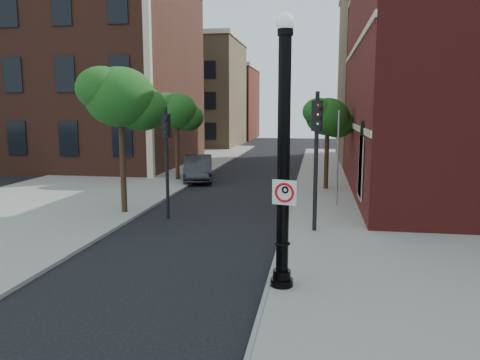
% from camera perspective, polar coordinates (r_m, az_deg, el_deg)
% --- Properties ---
extents(ground, '(120.00, 120.00, 0.00)m').
position_cam_1_polar(ground, '(11.84, -6.94, -13.09)').
color(ground, black).
rests_on(ground, ground).
extents(sidewalk_right, '(8.00, 60.00, 0.12)m').
position_cam_1_polar(sidewalk_right, '(21.18, 16.92, -3.46)').
color(sidewalk_right, gray).
rests_on(sidewalk_right, ground).
extents(sidewalk_left, '(10.00, 50.00, 0.12)m').
position_cam_1_polar(sidewalk_left, '(31.31, -13.57, 0.52)').
color(sidewalk_left, gray).
rests_on(sidewalk_left, ground).
extents(curb_edge, '(0.10, 60.00, 0.14)m').
position_cam_1_polar(curb_edge, '(21.01, 6.17, -3.19)').
color(curb_edge, gray).
rests_on(curb_edge, ground).
extents(victorian_building, '(18.60, 14.60, 17.95)m').
position_cam_1_polar(victorian_building, '(39.71, -20.21, 14.49)').
color(victorian_building, '#5A2E21').
rests_on(victorian_building, ground).
extents(bg_building_tan_a, '(12.00, 12.00, 12.00)m').
position_cam_1_polar(bg_building_tan_a, '(56.62, -6.26, 10.28)').
color(bg_building_tan_a, '#8C704C').
rests_on(bg_building_tan_a, ground).
extents(bg_building_red, '(12.00, 12.00, 10.00)m').
position_cam_1_polar(bg_building_red, '(70.19, -3.14, 9.19)').
color(bg_building_red, maroon).
rests_on(bg_building_red, ground).
extents(lamppost, '(0.55, 0.55, 6.50)m').
position_cam_1_polar(lamppost, '(10.99, 5.31, 1.46)').
color(lamppost, black).
rests_on(lamppost, ground).
extents(no_parking_sign, '(0.58, 0.17, 0.59)m').
position_cam_1_polar(no_parking_sign, '(10.91, 5.43, -1.50)').
color(no_parking_sign, white).
rests_on(no_parking_sign, ground).
extents(parked_car, '(2.72, 5.01, 1.57)m').
position_cam_1_polar(parked_car, '(28.69, -5.12, 1.46)').
color(parked_car, '#29292D').
rests_on(parked_car, ground).
extents(traffic_signal_left, '(0.31, 0.38, 4.44)m').
position_cam_1_polar(traffic_signal_left, '(18.65, -8.96, 4.32)').
color(traffic_signal_left, black).
rests_on(traffic_signal_left, ground).
extents(traffic_signal_right, '(0.39, 0.44, 4.96)m').
position_cam_1_polar(traffic_signal_right, '(16.33, 9.32, 4.94)').
color(traffic_signal_right, black).
rests_on(traffic_signal_right, ground).
extents(utility_pole, '(0.09, 0.09, 4.31)m').
position_cam_1_polar(utility_pole, '(20.95, 11.81, 2.41)').
color(utility_pole, '#999999').
rests_on(utility_pole, ground).
extents(street_tree_a, '(3.36, 3.03, 6.05)m').
position_cam_1_polar(street_tree_a, '(19.73, -14.21, 9.58)').
color(street_tree_a, black).
rests_on(street_tree_a, ground).
extents(street_tree_b, '(2.95, 2.67, 5.32)m').
position_cam_1_polar(street_tree_b, '(28.51, -7.67, 8.25)').
color(street_tree_b, black).
rests_on(street_tree_b, ground).
extents(street_tree_c, '(2.75, 2.48, 4.95)m').
position_cam_1_polar(street_tree_c, '(25.34, 10.71, 7.46)').
color(street_tree_c, black).
rests_on(street_tree_c, ground).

